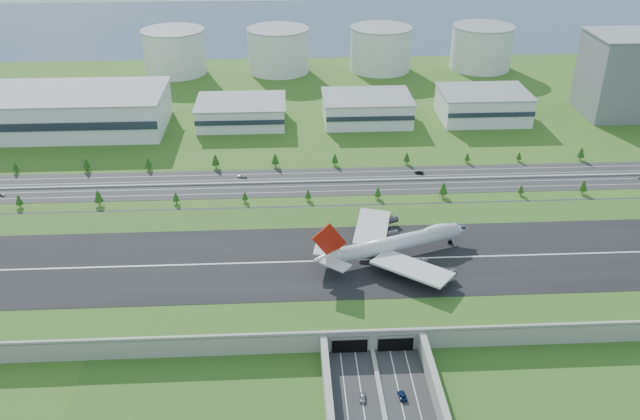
{
  "coord_description": "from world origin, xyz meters",
  "views": [
    {
      "loc": [
        -29.8,
        -245.57,
        164.64
      ],
      "look_at": [
        -14.98,
        35.0,
        14.34
      ],
      "focal_mm": 38.0,
      "sensor_mm": 36.0,
      "label": 1
    }
  ],
  "objects_px": {
    "car_5": "(419,172)",
    "fuel_tank_a": "(175,52)",
    "car_2": "(402,396)",
    "car_7": "(242,176)",
    "office_tower": "(621,75)",
    "car_0": "(363,398)",
    "boeing_747": "(394,244)",
    "car_4": "(2,194)"
  },
  "relations": [
    {
      "from": "car_7",
      "to": "car_5",
      "type": "bearing_deg",
      "value": 103.41
    },
    {
      "from": "car_4",
      "to": "car_7",
      "type": "xyz_separation_m",
      "value": [
        127.74,
        16.58,
        0.12
      ]
    },
    {
      "from": "car_7",
      "to": "fuel_tank_a",
      "type": "bearing_deg",
      "value": -148.82
    },
    {
      "from": "office_tower",
      "to": "car_0",
      "type": "xyz_separation_m",
      "value": [
        -206.32,
        -270.0,
        -26.58
      ]
    },
    {
      "from": "boeing_747",
      "to": "car_7",
      "type": "bearing_deg",
      "value": 105.56
    },
    {
      "from": "office_tower",
      "to": "car_2",
      "type": "xyz_separation_m",
      "value": [
        -192.78,
        -269.71,
        -26.64
      ]
    },
    {
      "from": "car_5",
      "to": "boeing_747",
      "type": "bearing_deg",
      "value": 3.2
    },
    {
      "from": "fuel_tank_a",
      "to": "boeing_747",
      "type": "bearing_deg",
      "value": -66.26
    },
    {
      "from": "car_5",
      "to": "office_tower",
      "type": "bearing_deg",
      "value": 140.82
    },
    {
      "from": "car_2",
      "to": "car_7",
      "type": "distance_m",
      "value": 189.11
    },
    {
      "from": "office_tower",
      "to": "car_7",
      "type": "relative_size",
      "value": 10.11
    },
    {
      "from": "boeing_747",
      "to": "car_7",
      "type": "distance_m",
      "value": 124.68
    },
    {
      "from": "car_0",
      "to": "car_5",
      "type": "relative_size",
      "value": 0.94
    },
    {
      "from": "car_2",
      "to": "car_7",
      "type": "xyz_separation_m",
      "value": [
        -63.06,
        178.29,
        0.05
      ]
    },
    {
      "from": "car_2",
      "to": "car_4",
      "type": "distance_m",
      "value": 250.1
    },
    {
      "from": "boeing_747",
      "to": "car_5",
      "type": "distance_m",
      "value": 105.85
    },
    {
      "from": "office_tower",
      "to": "boeing_747",
      "type": "bearing_deg",
      "value": -133.75
    },
    {
      "from": "car_2",
      "to": "car_5",
      "type": "height_order",
      "value": "car_5"
    },
    {
      "from": "car_4",
      "to": "car_7",
      "type": "height_order",
      "value": "car_7"
    },
    {
      "from": "car_5",
      "to": "fuel_tank_a",
      "type": "bearing_deg",
      "value": -121.44
    },
    {
      "from": "office_tower",
      "to": "fuel_tank_a",
      "type": "relative_size",
      "value": 1.1
    },
    {
      "from": "office_tower",
      "to": "car_7",
      "type": "height_order",
      "value": "office_tower"
    },
    {
      "from": "office_tower",
      "to": "fuel_tank_a",
      "type": "xyz_separation_m",
      "value": [
        -320.0,
        115.0,
        -10.0
      ]
    },
    {
      "from": "boeing_747",
      "to": "car_4",
      "type": "height_order",
      "value": "boeing_747"
    },
    {
      "from": "fuel_tank_a",
      "to": "car_4",
      "type": "xyz_separation_m",
      "value": [
        -63.58,
        -223.01,
        -16.71
      ]
    },
    {
      "from": "fuel_tank_a",
      "to": "car_2",
      "type": "height_order",
      "value": "fuel_tank_a"
    },
    {
      "from": "office_tower",
      "to": "car_4",
      "type": "height_order",
      "value": "office_tower"
    },
    {
      "from": "boeing_747",
      "to": "car_0",
      "type": "xyz_separation_m",
      "value": [
        -21.71,
        -77.18,
        -13.69
      ]
    },
    {
      "from": "boeing_747",
      "to": "car_2",
      "type": "height_order",
      "value": "boeing_747"
    },
    {
      "from": "fuel_tank_a",
      "to": "boeing_747",
      "type": "xyz_separation_m",
      "value": [
        135.39,
        -307.82,
        -2.89
      ]
    },
    {
      "from": "office_tower",
      "to": "car_2",
      "type": "bearing_deg",
      "value": -125.56
    },
    {
      "from": "boeing_747",
      "to": "car_2",
      "type": "bearing_deg",
      "value": -115.6
    },
    {
      "from": "car_4",
      "to": "car_5",
      "type": "xyz_separation_m",
      "value": [
        229.2,
        15.7,
        0.15
      ]
    },
    {
      "from": "office_tower",
      "to": "car_0",
      "type": "bearing_deg",
      "value": -127.38
    },
    {
      "from": "fuel_tank_a",
      "to": "car_0",
      "type": "relative_size",
      "value": 10.67
    },
    {
      "from": "car_2",
      "to": "boeing_747",
      "type": "bearing_deg",
      "value": -102.92
    },
    {
      "from": "office_tower",
      "to": "fuel_tank_a",
      "type": "height_order",
      "value": "office_tower"
    },
    {
      "from": "office_tower",
      "to": "car_0",
      "type": "distance_m",
      "value": 340.85
    },
    {
      "from": "car_7",
      "to": "car_0",
      "type": "bearing_deg",
      "value": 29.41
    },
    {
      "from": "boeing_747",
      "to": "car_7",
      "type": "height_order",
      "value": "boeing_747"
    },
    {
      "from": "fuel_tank_a",
      "to": "boeing_747",
      "type": "height_order",
      "value": "fuel_tank_a"
    },
    {
      "from": "car_2",
      "to": "car_5",
      "type": "bearing_deg",
      "value": -109.07
    }
  ]
}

